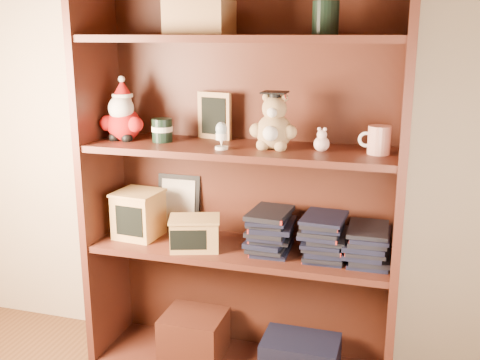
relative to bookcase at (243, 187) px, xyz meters
The scene contains 16 objects.
bookcase is the anchor object (origin of this frame).
shelf_lower 0.25m from the bookcase, 87.06° to the right, with size 1.14×0.33×0.02m.
shelf_upper 0.17m from the bookcase, 87.06° to the right, with size 1.14×0.33×0.02m.
santa_plush 0.54m from the bookcase, behind, with size 0.18×0.13×0.26m.
teachers_tin 0.38m from the bookcase, behind, with size 0.08×0.08×0.09m.
chalkboard_plaque 0.30m from the bookcase, 154.70° to the left, with size 0.14×0.09×0.18m.
egg_cup 0.26m from the bookcase, 109.60° to the right, with size 0.05×0.05×0.10m.
grad_teddy_bear 0.29m from the bookcase, 23.42° to the right, with size 0.17×0.15×0.21m.
pink_figurine 0.37m from the bookcase, ahead, with size 0.06×0.06×0.09m.
teacher_mug 0.55m from the bookcase, ahead, with size 0.11×0.08×0.10m.
certificate_frame 0.34m from the bookcase, 164.07° to the left, with size 0.19×0.05×0.23m.
treats_box 0.45m from the bookcase, behind, with size 0.19×0.19×0.19m.
pencils_box 0.26m from the bookcase, 143.87° to the right, with size 0.22×0.19×0.13m.
book_stack_left 0.20m from the bookcase, 22.23° to the right, with size 0.14×0.20×0.16m.
book_stack_mid 0.36m from the bookcase, ahead, with size 0.14×0.20×0.18m.
book_stack_right 0.52m from the bookcase, ahead, with size 0.14×0.20×0.13m.
Camera 1 is at (0.52, -0.65, 1.35)m, focal length 42.00 mm.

